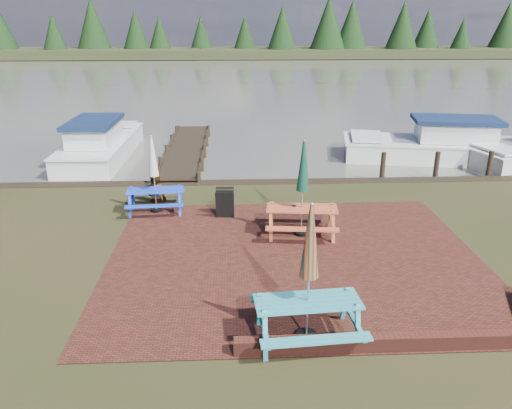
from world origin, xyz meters
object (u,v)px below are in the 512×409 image
at_px(chalkboard, 225,203).
at_px(picnic_table_blue, 155,186).
at_px(jetty, 186,150).
at_px(boat_jetty, 100,145).
at_px(person, 154,174).
at_px(picnic_table_teal, 308,295).
at_px(picnic_table_red, 302,203).
at_px(boat_near, 436,146).

bearing_deg(chalkboard, picnic_table_blue, 167.02).
distance_m(jetty, boat_jetty, 3.62).
xyz_separation_m(picnic_table_blue, person, (-0.14, 0.89, 0.11)).
relative_size(picnic_table_teal, picnic_table_red, 1.01).
height_order(picnic_table_teal, jetty, picnic_table_teal).
distance_m(picnic_table_red, picnic_table_blue, 4.55).
bearing_deg(picnic_table_teal, boat_near, 55.53).
bearing_deg(person, jetty, -93.88).
bearing_deg(jetty, boat_jetty, -177.95).
bearing_deg(picnic_table_blue, person, 94.90).
distance_m(chalkboard, person, 2.68).
height_order(picnic_table_red, boat_jetty, picnic_table_red).
height_order(picnic_table_blue, jetty, picnic_table_blue).
relative_size(picnic_table_red, chalkboard, 3.01).
bearing_deg(picnic_table_teal, jetty, 99.46).
relative_size(picnic_table_teal, boat_near, 0.34).
height_order(chalkboard, boat_jetty, boat_jetty).
bearing_deg(boat_near, picnic_table_blue, 129.17).
xyz_separation_m(picnic_table_red, jetty, (-3.84, 8.86, -0.79)).
distance_m(picnic_table_blue, chalkboard, 2.18).
xyz_separation_m(picnic_table_red, boat_near, (6.73, 7.89, -0.52)).
relative_size(picnic_table_teal, jetty, 0.29).
relative_size(picnic_table_red, boat_near, 0.34).
xyz_separation_m(boat_near, person, (-11.00, -5.12, 0.53)).
xyz_separation_m(chalkboard, jetty, (-1.77, 7.52, -0.33)).
bearing_deg(person, boat_jetty, -61.77).
height_order(picnic_table_blue, chalkboard, picnic_table_blue).
bearing_deg(picnic_table_teal, boat_jetty, 113.04).
bearing_deg(picnic_table_teal, picnic_table_red, 79.31).
bearing_deg(picnic_table_red, chalkboard, 152.83).
height_order(jetty, boat_near, boat_near).
distance_m(chalkboard, jetty, 7.74).
bearing_deg(picnic_table_blue, jetty, 83.78).
bearing_deg(chalkboard, boat_jetty, 127.80).
relative_size(chalkboard, person, 0.47).
relative_size(picnic_table_red, jetty, 0.29).
height_order(picnic_table_blue, person, picnic_table_blue).
bearing_deg(boat_jetty, picnic_table_blue, -63.19).
xyz_separation_m(chalkboard, boat_near, (8.79, 6.55, -0.05)).
height_order(picnic_table_teal, chalkboard, picnic_table_teal).
relative_size(picnic_table_teal, picnic_table_blue, 1.14).
xyz_separation_m(chalkboard, boat_jetty, (-5.38, 7.39, -0.06)).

